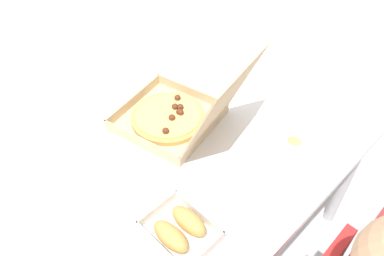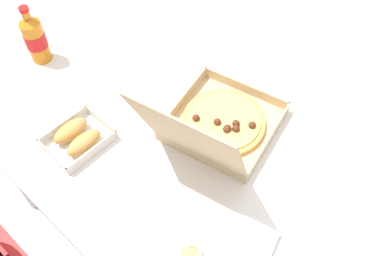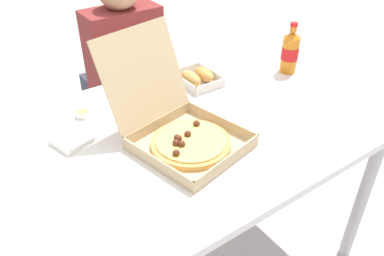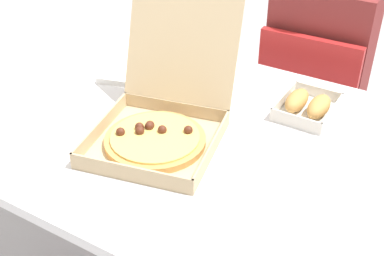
{
  "view_description": "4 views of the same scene",
  "coord_description": "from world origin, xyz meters",
  "views": [
    {
      "loc": [
        0.6,
        0.64,
        1.68
      ],
      "look_at": [
        -0.07,
        -0.02,
        0.76
      ],
      "focal_mm": 35.31,
      "sensor_mm": 36.0,
      "label": 1
    },
    {
      "loc": [
        -0.52,
        0.56,
        1.84
      ],
      "look_at": [
        0.01,
        -0.02,
        0.77
      ],
      "focal_mm": 39.87,
      "sensor_mm": 36.0,
      "label": 2
    },
    {
      "loc": [
        -0.63,
        -0.95,
        1.52
      ],
      "look_at": [
        -0.02,
        -0.09,
        0.8
      ],
      "focal_mm": 36.44,
      "sensor_mm": 36.0,
      "label": 3
    },
    {
      "loc": [
        0.58,
        -0.97,
        1.51
      ],
      "look_at": [
        0.03,
        -0.04,
        0.78
      ],
      "focal_mm": 46.7,
      "sensor_mm": 36.0,
      "label": 4
    }
  ],
  "objects": [
    {
      "name": "dining_table",
      "position": [
        0.0,
        0.0,
        0.67
      ],
      "size": [
        1.43,
        0.93,
        0.75
      ],
      "color": "white",
      "rests_on": "ground_plane"
    },
    {
      "name": "chair",
      "position": [
        0.13,
        0.7,
        0.48
      ],
      "size": [
        0.4,
        0.4,
        0.83
      ],
      "color": "red",
      "rests_on": "ground_plane"
    },
    {
      "name": "diner_person",
      "position": [
        0.13,
        0.76,
        0.69
      ],
      "size": [
        0.36,
        0.41,
        1.15
      ],
      "color": "#333847",
      "rests_on": "ground_plane"
    },
    {
      "name": "pizza_box_open",
      "position": [
        -0.05,
        -0.07,
        0.8
      ],
      "size": [
        0.4,
        0.49,
        0.34
      ],
      "color": "tan",
      "rests_on": "dining_table"
    },
    {
      "name": "bread_side_box",
      "position": [
        0.24,
        0.25,
        0.77
      ],
      "size": [
        0.15,
        0.19,
        0.06
      ],
      "color": "white",
      "rests_on": "dining_table"
    },
    {
      "name": "paper_menu",
      "position": [
        -0.5,
        -0.07,
        0.75
      ],
      "size": [
        0.23,
        0.17,
        0.0
      ],
      "primitive_type": "cube",
      "rotation": [
        0.0,
        0.0,
        0.12
      ],
      "color": "white",
      "rests_on": "dining_table"
    },
    {
      "name": "napkin_pile",
      "position": [
        -0.35,
        0.14,
        0.76
      ],
      "size": [
        0.14,
        0.14,
        0.02
      ],
      "primitive_type": "cube",
      "rotation": [
        0.0,
        0.0,
        0.27
      ],
      "color": "white",
      "rests_on": "dining_table"
    },
    {
      "name": "dipping_sauce_cup",
      "position": [
        -0.26,
        0.28,
        0.76
      ],
      "size": [
        0.06,
        0.06,
        0.02
      ],
      "color": "white",
      "rests_on": "dining_table"
    }
  ]
}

